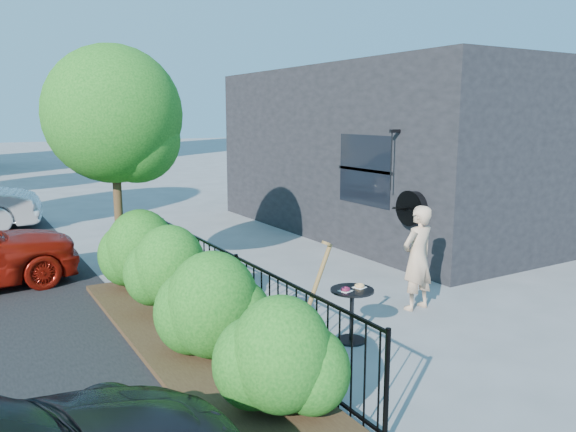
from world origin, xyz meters
TOP-DOWN VIEW (x-y plane):
  - ground at (0.00, 0.00)m, footprint 120.00×120.00m
  - shop_building at (5.50, 4.50)m, footprint 6.22×9.00m
  - fence at (-1.50, 0.00)m, footprint 0.05×6.05m
  - planting_bed at (-2.20, 0.00)m, footprint 1.30×6.00m
  - shrubs at (-2.10, 0.10)m, footprint 1.10×5.60m
  - patio_tree at (-2.24, 2.76)m, footprint 2.20×2.20m
  - cafe_table at (-0.34, -0.98)m, footprint 0.56×0.56m
  - woman at (1.26, -0.47)m, footprint 0.61×0.44m
  - shovel at (-1.26, -1.35)m, footprint 0.58×0.20m

SIDE VIEW (x-z plane):
  - ground at x=0.00m, z-range 0.00..0.00m
  - planting_bed at x=-2.20m, z-range 0.00..0.08m
  - cafe_table at x=-0.34m, z-range 0.11..0.86m
  - fence at x=-1.50m, z-range 0.01..1.11m
  - shovel at x=-1.26m, z-range -0.09..1.43m
  - shrubs at x=-2.10m, z-range 0.08..1.32m
  - woman at x=1.26m, z-range 0.00..1.58m
  - shop_building at x=5.50m, z-range 0.00..4.00m
  - patio_tree at x=-2.24m, z-range 0.79..4.73m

